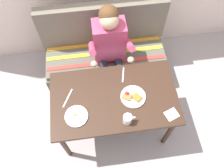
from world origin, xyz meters
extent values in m
plane|color=#A69A99|center=(0.00, 0.00, 0.00)|extent=(8.00, 8.00, 0.00)
cube|color=#372318|center=(0.00, 0.00, 0.71)|extent=(1.20, 0.70, 0.04)
cylinder|color=#372318|center=(-0.54, -0.29, 0.34)|extent=(0.05, 0.05, 0.69)
cylinder|color=#372318|center=(0.54, -0.29, 0.34)|extent=(0.05, 0.05, 0.69)
cylinder|color=#372318|center=(-0.54, 0.29, 0.34)|extent=(0.05, 0.05, 0.69)
cylinder|color=#372318|center=(0.54, 0.29, 0.34)|extent=(0.05, 0.05, 0.69)
cube|color=#675F51|center=(0.00, 0.72, 0.20)|extent=(1.44, 0.56, 0.40)
cube|color=#5A5A4C|center=(0.00, 0.72, 0.43)|extent=(1.40, 0.52, 0.06)
cube|color=#675F51|center=(0.00, 0.94, 0.73)|extent=(1.44, 0.12, 0.54)
cube|color=#C63D33|center=(0.00, 0.58, 0.46)|extent=(1.38, 0.05, 0.01)
cube|color=yellow|center=(0.00, 0.72, 0.46)|extent=(1.38, 0.05, 0.01)
cube|color=orange|center=(0.00, 0.86, 0.46)|extent=(1.38, 0.05, 0.01)
cube|color=#B94164|center=(0.04, 0.66, 0.76)|extent=(0.34, 0.22, 0.48)
sphere|color=#DBAD89|center=(0.04, 0.64, 1.09)|extent=(0.19, 0.19, 0.19)
sphere|color=brown|center=(0.04, 0.67, 1.12)|extent=(0.19, 0.19, 0.19)
cylinder|color=#B94164|center=(-0.15, 0.52, 0.83)|extent=(0.07, 0.29, 0.23)
cylinder|color=#B94164|center=(0.23, 0.52, 0.83)|extent=(0.07, 0.29, 0.23)
sphere|color=#DBAD89|center=(-0.15, 0.40, 0.73)|extent=(0.07, 0.07, 0.07)
sphere|color=#DBAD89|center=(0.23, 0.40, 0.73)|extent=(0.07, 0.07, 0.07)
cylinder|color=#232333|center=(-0.05, 0.49, 0.52)|extent=(0.09, 0.34, 0.09)
cylinder|color=#232333|center=(-0.05, 0.32, 0.26)|extent=(0.08, 0.08, 0.52)
cube|color=black|center=(-0.05, 0.26, 0.03)|extent=(0.09, 0.20, 0.05)
cylinder|color=#232333|center=(0.12, 0.49, 0.52)|extent=(0.09, 0.34, 0.09)
cylinder|color=#232333|center=(0.12, 0.32, 0.26)|extent=(0.08, 0.08, 0.52)
cube|color=black|center=(0.12, 0.26, 0.03)|extent=(0.09, 0.20, 0.05)
cylinder|color=white|center=(0.18, -0.02, 0.74)|extent=(0.24, 0.24, 0.02)
cube|color=olive|center=(0.21, -0.04, 0.76)|extent=(0.10, 0.10, 0.02)
cube|color=olive|center=(0.12, -0.02, 0.76)|extent=(0.10, 0.10, 0.02)
sphere|color=red|center=(0.12, 0.01, 0.76)|extent=(0.04, 0.04, 0.04)
ellipsoid|color=#CC6623|center=(0.22, -0.06, 0.76)|extent=(0.06, 0.05, 0.02)
cylinder|color=white|center=(-0.36, -0.14, 0.74)|extent=(0.21, 0.21, 0.01)
ellipsoid|color=white|center=(-0.36, -0.14, 0.75)|extent=(0.09, 0.08, 0.01)
sphere|color=yellow|center=(-0.37, -0.14, 0.76)|extent=(0.03, 0.03, 0.03)
cylinder|color=white|center=(0.08, -0.25, 0.78)|extent=(0.08, 0.08, 0.10)
cylinder|color=brown|center=(0.08, -0.25, 0.82)|extent=(0.07, 0.07, 0.01)
torus|color=white|center=(0.13, -0.25, 0.78)|extent=(0.05, 0.01, 0.05)
cube|color=silver|center=(0.49, -0.24, 0.73)|extent=(0.14, 0.13, 0.01)
cube|color=silver|center=(0.12, 0.23, 0.73)|extent=(0.05, 0.17, 0.00)
cube|color=silver|center=(-0.43, 0.05, 0.73)|extent=(0.10, 0.18, 0.00)
camera|label=1|loc=(-0.15, -0.96, 2.74)|focal=38.08mm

